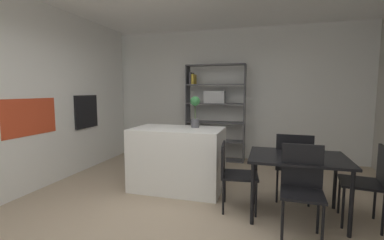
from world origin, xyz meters
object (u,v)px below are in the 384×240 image
at_px(dining_chair_far, 294,162).
at_px(dining_chair_window_side, 371,178).
at_px(potted_plant_on_island, 195,110).
at_px(dining_chair_near, 302,182).
at_px(dining_table, 297,162).
at_px(dining_chair_island_side, 232,170).
at_px(open_bookshelf, 213,109).
at_px(built_in_oven, 86,111).
at_px(kitchen_island, 178,159).

height_order(dining_chair_far, dining_chair_window_side, dining_chair_far).
distance_m(potted_plant_on_island, dining_chair_near, 1.90).
relative_size(dining_table, dining_chair_island_side, 1.31).
height_order(open_bookshelf, dining_table, open_bookshelf).
bearing_deg(dining_chair_far, dining_chair_window_side, 152.69).
bearing_deg(dining_chair_near, built_in_oven, 161.83).
distance_m(potted_plant_on_island, dining_chair_window_side, 2.38).
distance_m(open_bookshelf, dining_chair_far, 2.50).
distance_m(kitchen_island, dining_chair_island_side, 1.02).
relative_size(built_in_oven, open_bookshelf, 0.30).
height_order(open_bookshelf, dining_chair_window_side, open_bookshelf).
height_order(dining_table, dining_chair_window_side, dining_chair_window_side).
bearing_deg(open_bookshelf, dining_chair_far, -51.96).
bearing_deg(dining_chair_near, kitchen_island, 154.54).
relative_size(open_bookshelf, dining_chair_near, 2.17).
bearing_deg(open_bookshelf, kitchen_island, -94.87).
relative_size(open_bookshelf, dining_chair_island_side, 2.44).
bearing_deg(dining_chair_island_side, kitchen_island, 55.83).
xyz_separation_m(dining_table, dining_chair_island_side, (-0.77, -0.01, -0.15)).
distance_m(dining_chair_near, dining_chair_window_side, 0.87).
relative_size(dining_chair_near, dining_chair_island_side, 1.12).
distance_m(kitchen_island, open_bookshelf, 1.99).
relative_size(potted_plant_on_island, dining_chair_island_side, 0.57).
xyz_separation_m(dining_chair_far, dining_chair_near, (0.01, -0.86, 0.01)).
relative_size(dining_table, dining_chair_window_side, 1.23).
height_order(open_bookshelf, dining_chair_far, open_bookshelf).
relative_size(kitchen_island, dining_chair_island_side, 1.61).
bearing_deg(dining_chair_near, dining_chair_island_side, 154.09).
distance_m(kitchen_island, dining_chair_window_side, 2.48).
relative_size(kitchen_island, dining_chair_near, 1.43).
xyz_separation_m(potted_plant_on_island, dining_chair_island_side, (0.66, -0.64, -0.71)).
distance_m(open_bookshelf, dining_chair_island_side, 2.54).
xyz_separation_m(built_in_oven, dining_chair_near, (3.68, -1.42, -0.55)).
bearing_deg(open_bookshelf, dining_table, -57.32).
height_order(potted_plant_on_island, dining_chair_far, potted_plant_on_island).
xyz_separation_m(dining_chair_far, dining_chair_window_side, (0.77, -0.44, -0.01)).
relative_size(dining_chair_far, dining_chair_island_side, 1.11).
xyz_separation_m(built_in_oven, dining_table, (3.67, -0.99, -0.45)).
bearing_deg(dining_table, dining_chair_window_side, -0.90).
distance_m(dining_table, dining_chair_near, 0.45).
bearing_deg(built_in_oven, open_bookshelf, 32.01).
bearing_deg(dining_chair_window_side, built_in_oven, -95.28).
height_order(built_in_oven, dining_chair_far, built_in_oven).
height_order(kitchen_island, dining_chair_island_side, kitchen_island).
bearing_deg(dining_chair_island_side, built_in_oven, 64.94).
bearing_deg(built_in_oven, dining_chair_window_side, -12.70).
height_order(dining_chair_near, dining_chair_window_side, dining_chair_near).
relative_size(built_in_oven, potted_plant_on_island, 1.29).
bearing_deg(dining_chair_far, potted_plant_on_island, -5.53).
xyz_separation_m(dining_chair_window_side, dining_chair_island_side, (-1.53, 0.00, -0.04)).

